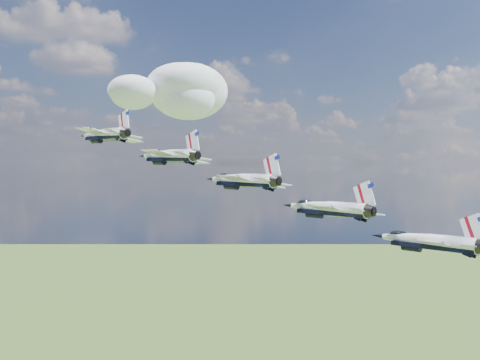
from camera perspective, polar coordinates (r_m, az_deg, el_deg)
name	(u,v)px	position (r m, az deg, el deg)	size (l,w,h in m)	color
cloud_far	(163,96)	(247.29, -8.23, 8.88)	(53.46, 42.00, 21.00)	white
jet_0	(103,135)	(82.01, -14.45, 4.71)	(9.21, 13.64, 4.07)	silver
jet_1	(167,156)	(74.89, -7.84, 2.58)	(9.21, 13.64, 4.07)	white
jet_2	(240,180)	(69.09, 0.00, 0.00)	(9.21, 13.64, 4.07)	white
jet_3	(325,208)	(64.95, 9.05, -2.97)	(9.21, 13.64, 4.07)	white
jet_4	(424,241)	(62.81, 19.06, -6.15)	(9.21, 13.64, 4.07)	white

